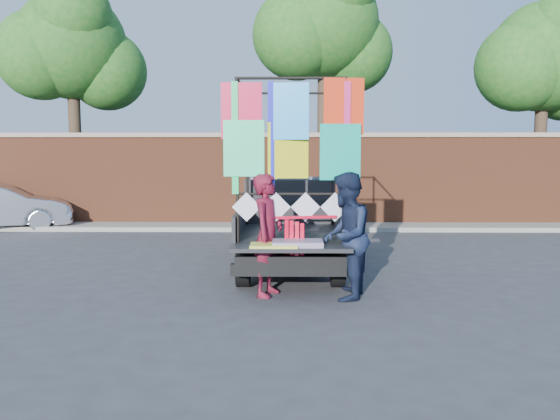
{
  "coord_description": "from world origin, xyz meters",
  "views": [
    {
      "loc": [
        -0.11,
        -8.35,
        2.06
      ],
      "look_at": [
        -0.2,
        -0.27,
        1.21
      ],
      "focal_mm": 35.0,
      "sensor_mm": 36.0,
      "label": 1
    }
  ],
  "objects": [
    {
      "name": "brick_wall",
      "position": [
        0.0,
        7.0,
        1.33
      ],
      "size": [
        30.0,
        0.45,
        2.61
      ],
      "color": "brown",
      "rests_on": "ground"
    },
    {
      "name": "tree_mid",
      "position": [
        1.02,
        8.12,
        5.7
      ],
      "size": [
        4.2,
        3.3,
        7.73
      ],
      "color": "#38281C",
      "rests_on": "ground"
    },
    {
      "name": "curb",
      "position": [
        0.0,
        6.3,
        0.06
      ],
      "size": [
        30.0,
        1.2,
        0.12
      ],
      "primitive_type": "cube",
      "color": "gray",
      "rests_on": "ground"
    },
    {
      "name": "pickup_truck",
      "position": [
        -0.05,
        1.86,
        0.78
      ],
      "size": [
        1.97,
        4.96,
        3.12
      ],
      "color": "black",
      "rests_on": "ground"
    },
    {
      "name": "ground",
      "position": [
        0.0,
        0.0,
        0.0
      ],
      "size": [
        90.0,
        90.0,
        0.0
      ],
      "primitive_type": "plane",
      "color": "#38383A",
      "rests_on": "ground"
    },
    {
      "name": "woman",
      "position": [
        -0.38,
        -0.61,
        0.88
      ],
      "size": [
        0.61,
        0.74,
        1.77
      ],
      "primitive_type": "imported",
      "rotation": [
        0.0,
        0.0,
        1.25
      ],
      "color": "maroon",
      "rests_on": "ground"
    },
    {
      "name": "tree_right",
      "position": [
        7.52,
        8.12,
        4.75
      ],
      "size": [
        4.2,
        3.3,
        6.62
      ],
      "color": "#38281C",
      "rests_on": "ground"
    },
    {
      "name": "streamer_bundle",
      "position": [
        0.07,
        -0.71,
        0.97
      ],
      "size": [
        0.87,
        0.19,
        0.61
      ],
      "color": "red",
      "rests_on": "ground"
    },
    {
      "name": "tree_left",
      "position": [
        -6.48,
        8.12,
        5.12
      ],
      "size": [
        4.2,
        3.3,
        7.05
      ],
      "color": "#38281C",
      "rests_on": "ground"
    },
    {
      "name": "man",
      "position": [
        0.72,
        -0.79,
        0.9
      ],
      "size": [
        0.86,
        1.0,
        1.79
      ],
      "primitive_type": "imported",
      "rotation": [
        0.0,
        0.0,
        -1.81
      ],
      "color": "#161F38",
      "rests_on": "ground"
    }
  ]
}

